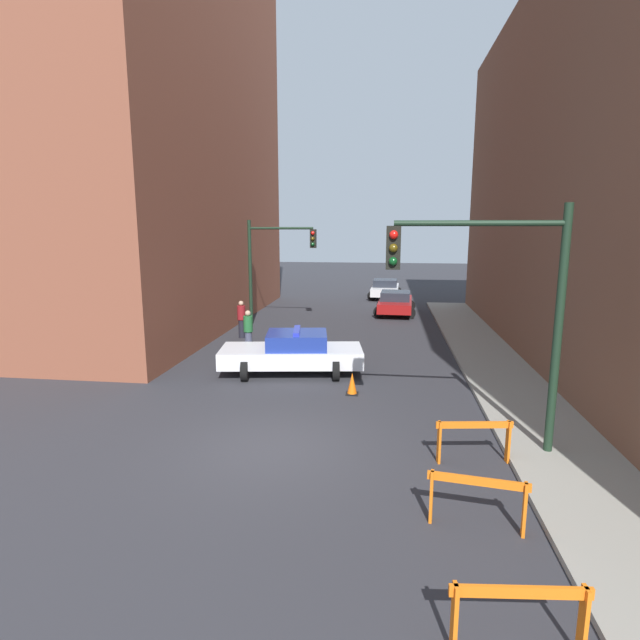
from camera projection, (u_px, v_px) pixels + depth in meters
ground_plane at (275, 447)px, 11.14m from camera, size 120.00×120.00×0.00m
sidewalk_right at (568, 461)px, 10.33m from camera, size 2.40×44.00×0.12m
building_corner_left at (92, 75)px, 24.13m from camera, size 14.00×20.00×24.17m
traffic_light_near at (502, 292)px, 10.25m from camera, size 3.64×0.35×5.20m
traffic_light_far at (271, 257)px, 24.73m from camera, size 3.44×0.35×5.20m
police_car at (293, 352)px, 16.68m from camera, size 4.92×2.78×1.52m
parked_car_near at (395, 302)px, 28.15m from camera, size 2.42×4.38×1.31m
parked_car_mid at (385, 288)px, 34.62m from camera, size 2.38×4.36×1.31m
pedestrian_crossing at (248, 331)px, 19.52m from camera, size 0.45×0.45×1.66m
pedestrian_corner at (241, 319)px, 22.06m from camera, size 0.50×0.50×1.66m
barrier_front at (519, 609)px, 5.60m from camera, size 1.60×0.30×0.90m
barrier_mid at (477, 493)px, 8.03m from camera, size 1.59×0.38×0.90m
barrier_back at (474, 435)px, 10.31m from camera, size 1.59×0.38×0.90m
traffic_cone at (352, 384)px, 14.63m from camera, size 0.36×0.36×0.66m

